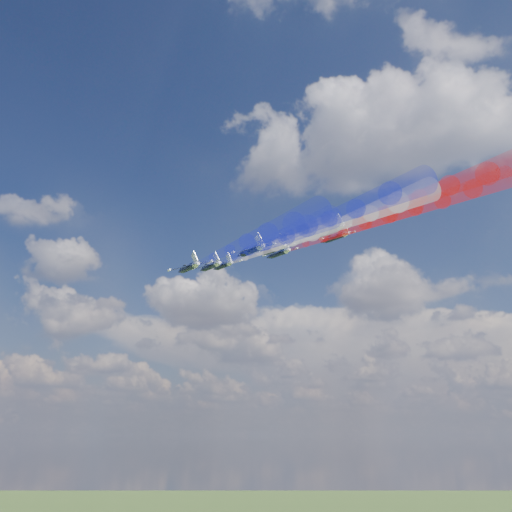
% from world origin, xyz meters
% --- Properties ---
extents(jet_lead, '(16.95, 16.57, 7.73)m').
position_xyz_m(jet_lead, '(-18.18, 5.87, 134.22)').
color(jet_lead, black).
extents(trail_lead, '(39.66, 32.45, 9.51)m').
position_xyz_m(trail_lead, '(4.61, -11.58, 131.71)').
color(trail_lead, white).
extents(jet_inner_left, '(16.95, 16.57, 7.73)m').
position_xyz_m(jet_inner_left, '(-13.78, -8.73, 129.68)').
color(jet_inner_left, black).
extents(trail_inner_left, '(39.66, 32.45, 9.51)m').
position_xyz_m(trail_inner_left, '(9.02, -26.18, 127.17)').
color(trail_inner_left, '#1820CC').
extents(jet_inner_right, '(16.95, 16.57, 7.73)m').
position_xyz_m(jet_inner_right, '(-2.56, 7.63, 136.07)').
color(jet_inner_right, black).
extents(trail_inner_right, '(39.66, 32.45, 9.51)m').
position_xyz_m(trail_inner_right, '(20.23, -9.82, 133.55)').
color(trail_inner_right, red).
extents(jet_outer_left, '(16.95, 16.57, 7.73)m').
position_xyz_m(jet_outer_left, '(-10.85, -23.31, 125.29)').
color(jet_outer_left, black).
extents(trail_outer_left, '(39.66, 32.45, 9.51)m').
position_xyz_m(trail_outer_left, '(11.95, -40.76, 122.77)').
color(trail_outer_left, '#1820CC').
extents(jet_center_third, '(16.95, 16.57, 7.73)m').
position_xyz_m(jet_center_third, '(2.45, -7.37, 132.25)').
color(jet_center_third, black).
extents(trail_center_third, '(39.66, 32.45, 9.51)m').
position_xyz_m(trail_center_third, '(25.24, -24.82, 129.73)').
color(trail_center_third, white).
extents(jet_outer_right, '(16.95, 16.57, 7.73)m').
position_xyz_m(jet_outer_right, '(13.59, 5.94, 137.73)').
color(jet_outer_right, black).
extents(trail_outer_right, '(39.66, 32.45, 9.51)m').
position_xyz_m(trail_outer_right, '(36.38, -11.51, 135.21)').
color(trail_outer_right, red).
extents(jet_rear_left, '(16.95, 16.57, 7.73)m').
position_xyz_m(jet_rear_left, '(3.83, -22.40, 127.48)').
color(jet_rear_left, black).
extents(trail_rear_left, '(39.66, 32.45, 9.51)m').
position_xyz_m(trail_rear_left, '(26.62, -39.85, 124.96)').
color(trail_rear_left, '#1820CC').
extents(jet_rear_right, '(16.95, 16.57, 7.73)m').
position_xyz_m(jet_rear_right, '(16.75, -8.77, 134.22)').
color(jet_rear_right, black).
extents(trail_rear_right, '(39.66, 32.45, 9.51)m').
position_xyz_m(trail_rear_right, '(39.54, -26.22, 131.70)').
color(trail_rear_right, red).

